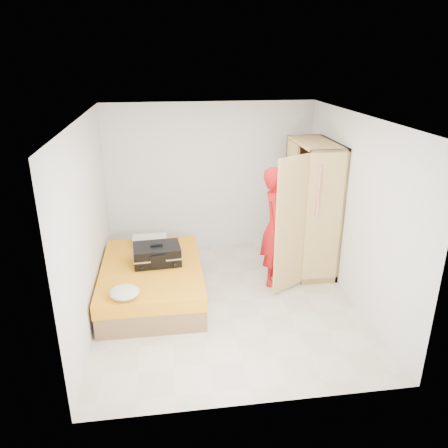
{
  "coord_description": "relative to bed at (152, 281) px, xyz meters",
  "views": [
    {
      "loc": [
        -0.8,
        -5.4,
        3.33
      ],
      "look_at": [
        0.04,
        0.51,
        1.0
      ],
      "focal_mm": 35.0,
      "sensor_mm": 36.0,
      "label": 1
    }
  ],
  "objects": [
    {
      "name": "suitcase",
      "position": [
        0.09,
        0.09,
        0.38
      ],
      "size": [
        0.72,
        0.56,
        0.3
      ],
      "rotation": [
        0.0,
        0.0,
        0.08
      ],
      "color": "black",
      "rests_on": "bed"
    },
    {
      "name": "bed",
      "position": [
        0.0,
        0.0,
        0.0
      ],
      "size": [
        1.42,
        2.02,
        0.5
      ],
      "color": "olive",
      "rests_on": "ground"
    },
    {
      "name": "wardrobe",
      "position": [
        2.51,
        0.55,
        0.75
      ],
      "size": [
        1.1,
        1.47,
        2.1
      ],
      "color": "tan",
      "rests_on": "ground"
    },
    {
      "name": "round_cushion",
      "position": [
        -0.31,
        -0.83,
        0.32
      ],
      "size": [
        0.37,
        0.37,
        0.14
      ],
      "primitive_type": "ellipsoid",
      "color": "silver",
      "rests_on": "bed"
    },
    {
      "name": "pillow",
      "position": [
        -0.03,
        0.85,
        0.3
      ],
      "size": [
        0.54,
        0.27,
        0.1
      ],
      "primitive_type": "cube",
      "rotation": [
        0.0,
        0.0,
        0.0
      ],
      "color": "silver",
      "rests_on": "bed"
    },
    {
      "name": "room",
      "position": [
        1.05,
        -0.3,
        1.05
      ],
      "size": [
        4.0,
        4.02,
        2.6
      ],
      "color": "beige",
      "rests_on": "ground"
    },
    {
      "name": "person",
      "position": [
        1.88,
        0.22,
        0.66
      ],
      "size": [
        0.62,
        0.77,
        1.83
      ],
      "primitive_type": "imported",
      "rotation": [
        0.0,
        0.0,
        1.25
      ],
      "color": "red",
      "rests_on": "ground"
    }
  ]
}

